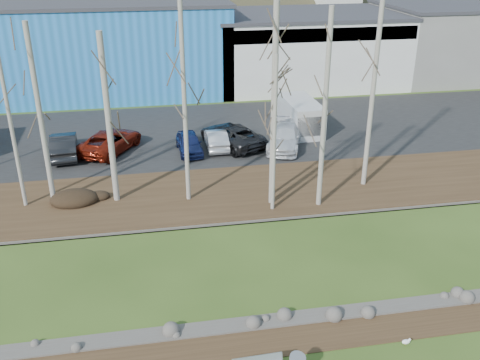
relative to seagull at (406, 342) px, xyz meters
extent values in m
cube|color=#382616|center=(-4.83, 1.09, -0.14)|extent=(80.00, 1.80, 0.03)
cube|color=#382616|center=(-4.83, 13.49, -0.08)|extent=(80.00, 7.00, 0.15)
cube|color=black|center=(-4.83, 23.99, -0.08)|extent=(80.00, 14.00, 0.14)
cube|color=#1F69AC|center=(-10.83, 37.99, 3.85)|extent=(20.00, 12.00, 8.00)
cube|color=#333338|center=(-10.83, 37.99, 8.00)|extent=(20.40, 12.24, 0.30)
cube|color=silver|center=(7.17, 37.99, 3.10)|extent=(18.00, 12.00, 6.50)
cube|color=#333338|center=(7.17, 37.99, 6.50)|extent=(18.36, 12.24, 0.30)
cube|color=navy|center=(7.17, 32.09, 5.45)|extent=(17.64, 0.20, 1.20)
cube|color=slate|center=(23.17, 37.99, 3.35)|extent=(14.00, 12.00, 7.00)
cube|color=#333338|center=(23.17, 37.99, 7.00)|extent=(14.28, 12.24, 0.30)
cylinder|color=gold|center=(-0.04, -0.03, -0.11)|extent=(0.01, 0.01, 0.09)
cylinder|color=gold|center=(-0.04, 0.03, -0.11)|extent=(0.01, 0.01, 0.09)
ellipsoid|color=white|center=(-0.01, 0.00, -0.01)|extent=(0.31, 0.18, 0.18)
cube|color=gray|center=(-0.01, 0.00, 0.03)|extent=(0.20, 0.10, 0.02)
sphere|color=white|center=(0.12, 0.00, 0.07)|extent=(0.10, 0.10, 0.10)
cone|color=gold|center=(0.18, -0.01, 0.07)|extent=(0.05, 0.03, 0.03)
ellipsoid|color=black|center=(-12.94, 13.66, 0.26)|extent=(2.62, 1.85, 0.51)
cylinder|color=#ACA89B|center=(-14.06, 13.95, 4.85)|extent=(0.28, 0.28, 9.69)
cylinder|color=#ACA89B|center=(-15.52, 13.81, 6.01)|extent=(0.20, 0.20, 12.03)
cylinder|color=#ACA89B|center=(-10.64, 13.60, 4.59)|extent=(0.32, 0.32, 9.18)
cylinder|color=#ACA89B|center=(-6.69, 12.99, 5.44)|extent=(0.24, 0.24, 10.88)
cylinder|color=#ACA89B|center=(-2.00, 12.71, 4.28)|extent=(0.20, 0.20, 8.57)
cylinder|color=#ACA89B|center=(-2.36, 11.00, 4.13)|extent=(0.20, 0.20, 8.26)
cylinder|color=#ACA89B|center=(-2.24, 11.75, 5.32)|extent=(0.30, 0.30, 10.63)
cylinder|color=#ACA89B|center=(0.25, 11.06, 5.21)|extent=(0.26, 0.26, 10.43)
cylinder|color=#ACA89B|center=(3.69, 13.13, 6.08)|extent=(0.27, 0.27, 12.17)
imported|color=black|center=(-14.22, 20.85, 0.77)|extent=(2.12, 4.86, 1.55)
imported|color=maroon|center=(-11.24, 21.16, 0.74)|extent=(4.80, 5.91, 1.50)
imported|color=navy|center=(-5.97, 20.05, 0.65)|extent=(1.73, 3.92, 1.31)
imported|color=silver|center=(-4.09, 20.58, 0.65)|extent=(1.40, 4.00, 1.32)
imported|color=black|center=(-2.93, 20.81, 0.75)|extent=(4.65, 6.05, 1.53)
imported|color=silver|center=(0.60, 19.77, 0.74)|extent=(3.77, 5.59, 1.50)
cube|color=white|center=(2.66, 23.07, 1.14)|extent=(2.32, 5.31, 2.30)
cube|color=black|center=(2.71, 20.99, 1.14)|extent=(2.11, 1.14, 1.42)
camera|label=1|loc=(-8.63, -13.82, 13.37)|focal=40.00mm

